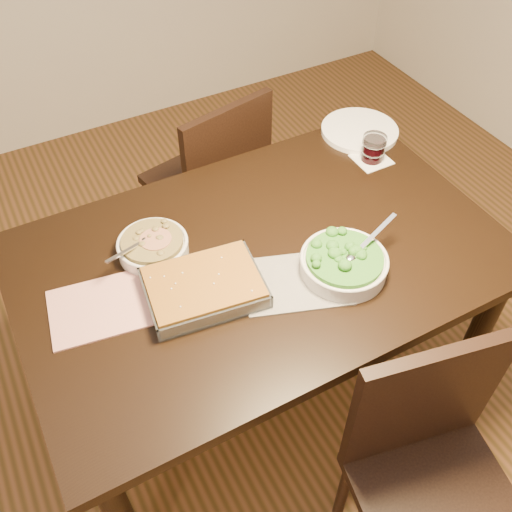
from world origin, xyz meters
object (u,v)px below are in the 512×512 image
wine_tumbler (373,148)px  dinner_plate (360,131)px  baking_dish (204,287)px  broccoli_bowl (344,263)px  table (262,274)px  chair_far (214,178)px  stew_bowl (153,246)px  chair_near (431,467)px

wine_tumbler → dinner_plate: (0.06, 0.15, -0.04)m
baking_dish → broccoli_bowl: bearing=-8.4°
table → wine_tumbler: (0.54, 0.21, 0.15)m
table → chair_far: (0.15, 0.69, -0.18)m
broccoli_bowl → baking_dish: (-0.38, 0.11, -0.01)m
dinner_plate → stew_bowl: bearing=-166.5°
wine_tumbler → chair_far: size_ratio=0.11×
stew_bowl → dinner_plate: bearing=13.5°
dinner_plate → wine_tumbler: bearing=-110.6°
baking_dish → table: bearing=23.9°
stew_bowl → chair_far: 0.75m
stew_bowl → baking_dish: bearing=-73.1°
chair_far → baking_dish: bearing=51.5°
stew_bowl → dinner_plate: size_ratio=0.78×
stew_bowl → chair_near: bearing=-63.1°
broccoli_bowl → dinner_plate: bearing=50.7°
chair_near → chair_far: size_ratio=1.01×
dinner_plate → chair_near: chair_near is taller
table → broccoli_bowl: (0.17, -0.17, 0.13)m
table → chair_far: bearing=77.3°
wine_tumbler → chair_near: bearing=-114.7°
stew_bowl → dinner_plate: (0.88, 0.21, -0.02)m
table → stew_bowl: size_ratio=6.50×
baking_dish → wine_tumbler: 0.80m
stew_bowl → wine_tumbler: wine_tumbler is taller
table → broccoli_bowl: 0.27m
stew_bowl → broccoli_bowl: bearing=-35.9°
chair_near → stew_bowl: bearing=128.1°
baking_dish → stew_bowl: bearing=114.5°
stew_bowl → broccoli_bowl: broccoli_bowl is taller
chair_near → chair_far: (0.02, 1.35, -0.01)m
broccoli_bowl → wine_tumbler: same height
chair_far → table: bearing=64.9°
baking_dish → chair_near: size_ratio=0.39×
wine_tumbler → stew_bowl: bearing=-175.8°
stew_bowl → wine_tumbler: bearing=4.2°
broccoli_bowl → wine_tumbler: bearing=45.2°
table → baking_dish: 0.25m
baking_dish → dinner_plate: size_ratio=1.22×
table → baking_dish: bearing=-163.7°
baking_dish → chair_near: 0.76m
broccoli_bowl → chair_far: 0.91m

